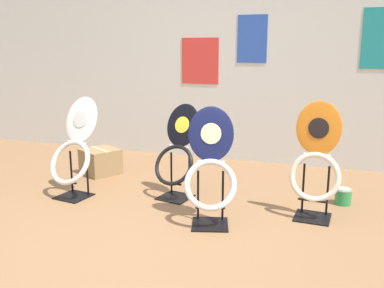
# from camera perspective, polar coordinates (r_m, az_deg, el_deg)

# --- Properties ---
(ground_plane) EXTENTS (14.00, 14.00, 0.00)m
(ground_plane) POSITION_cam_1_polar(r_m,az_deg,el_deg) (3.12, -6.89, -13.14)
(ground_plane) COLOR #8E6642
(wall_back) EXTENTS (8.00, 0.07, 2.60)m
(wall_back) POSITION_cam_1_polar(r_m,az_deg,el_deg) (5.20, 5.34, 12.07)
(wall_back) COLOR silver
(wall_back) RESTS_ON ground_plane
(toilet_seat_display_navy_moon) EXTENTS (0.46, 0.43, 0.91)m
(toilet_seat_display_navy_moon) POSITION_cam_1_polar(r_m,az_deg,el_deg) (3.29, 2.49, -3.67)
(toilet_seat_display_navy_moon) COLOR black
(toilet_seat_display_navy_moon) RESTS_ON ground_plane
(toilet_seat_display_orange_sun) EXTENTS (0.41, 0.29, 0.95)m
(toilet_seat_display_orange_sun) POSITION_cam_1_polar(r_m,az_deg,el_deg) (3.53, 16.17, -2.90)
(toilet_seat_display_orange_sun) COLOR black
(toilet_seat_display_orange_sun) RESTS_ON ground_plane
(toilet_seat_display_white_plain) EXTENTS (0.46, 0.46, 0.91)m
(toilet_seat_display_white_plain) POSITION_cam_1_polar(r_m,az_deg,el_deg) (4.06, -15.48, -0.97)
(toilet_seat_display_white_plain) COLOR black
(toilet_seat_display_white_plain) RESTS_ON ground_plane
(toilet_seat_display_jazz_black) EXTENTS (0.42, 0.42, 0.85)m
(toilet_seat_display_jazz_black) POSITION_cam_1_polar(r_m,az_deg,el_deg) (3.90, -2.03, -1.53)
(toilet_seat_display_jazz_black) COLOR black
(toilet_seat_display_jazz_black) RESTS_ON ground_plane
(paint_can) EXTENTS (0.15, 0.15, 0.15)m
(paint_can) POSITION_cam_1_polar(r_m,az_deg,el_deg) (4.03, 19.51, -6.52)
(paint_can) COLOR #2D8E4C
(paint_can) RESTS_ON ground_plane
(storage_box) EXTENTS (0.48, 0.48, 0.28)m
(storage_box) POSITION_cam_1_polar(r_m,az_deg,el_deg) (4.79, -12.09, -2.29)
(storage_box) COLOR #93754C
(storage_box) RESTS_ON ground_plane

